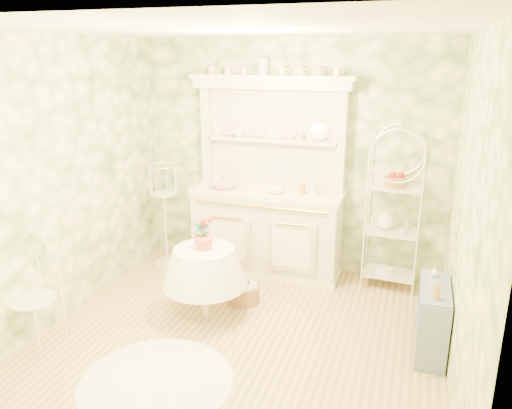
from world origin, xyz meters
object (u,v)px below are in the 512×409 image
(round_table, at_px, (205,282))
(cafe_chair, at_px, (32,298))
(floor_basket, at_px, (243,293))
(side_shelf, at_px, (432,317))
(bakers_rack, at_px, (394,209))
(kitchen_dresser, at_px, (267,179))
(birdcage_stand, at_px, (165,208))

(round_table, height_order, cafe_chair, cafe_chair)
(cafe_chair, xyz_separation_m, floor_basket, (1.48, 1.35, -0.38))
(side_shelf, distance_m, cafe_chair, 3.49)
(bakers_rack, height_order, cafe_chair, bakers_rack)
(kitchen_dresser, distance_m, round_table, 1.46)
(cafe_chair, bearing_deg, kitchen_dresser, 78.27)
(round_table, distance_m, birdcage_stand, 1.46)
(side_shelf, height_order, cafe_chair, cafe_chair)
(kitchen_dresser, xyz_separation_m, bakers_rack, (1.42, 0.06, -0.24))
(side_shelf, bearing_deg, bakers_rack, 103.72)
(round_table, distance_m, floor_basket, 0.54)
(kitchen_dresser, xyz_separation_m, round_table, (-0.26, -1.21, -0.78))
(side_shelf, bearing_deg, kitchen_dresser, 141.73)
(kitchen_dresser, distance_m, floor_basket, 1.33)
(birdcage_stand, relative_size, floor_basket, 4.83)
(cafe_chair, distance_m, birdcage_stand, 2.02)
(kitchen_dresser, bearing_deg, bakers_rack, 2.37)
(floor_basket, bearing_deg, cafe_chair, -137.50)
(birdcage_stand, bearing_deg, kitchen_dresser, 8.49)
(kitchen_dresser, height_order, floor_basket, kitchen_dresser)
(kitchen_dresser, bearing_deg, cafe_chair, -124.19)
(round_table, bearing_deg, kitchen_dresser, 77.67)
(cafe_chair, relative_size, birdcage_stand, 0.65)
(round_table, xyz_separation_m, birdcage_stand, (-0.97, 1.03, 0.36))
(side_shelf, relative_size, round_table, 1.02)
(side_shelf, relative_size, cafe_chair, 0.80)
(side_shelf, height_order, floor_basket, side_shelf)
(bakers_rack, distance_m, round_table, 2.17)
(floor_basket, bearing_deg, bakers_rack, 31.94)
(round_table, relative_size, floor_basket, 2.45)
(floor_basket, bearing_deg, round_table, -124.02)
(cafe_chair, relative_size, floor_basket, 3.15)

